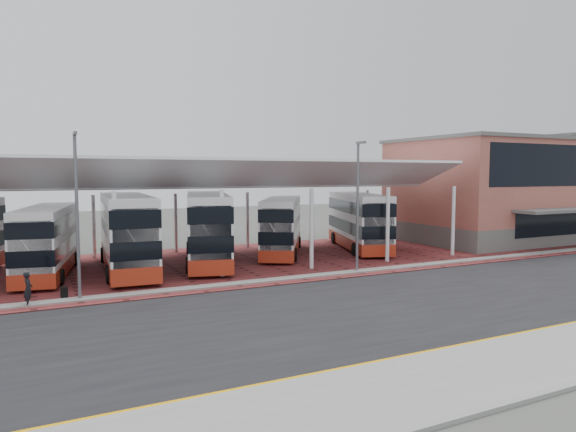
# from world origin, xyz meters

# --- Properties ---
(ground) EXTENTS (140.00, 140.00, 0.00)m
(ground) POSITION_xyz_m (0.00, 0.00, 0.00)
(ground) COLOR #454742
(road) EXTENTS (120.00, 14.00, 0.02)m
(road) POSITION_xyz_m (0.00, -1.00, 0.01)
(road) COLOR black
(road) RESTS_ON ground
(forecourt) EXTENTS (72.00, 16.00, 0.06)m
(forecourt) POSITION_xyz_m (2.00, 13.00, 0.03)
(forecourt) COLOR maroon
(forecourt) RESTS_ON ground
(sidewalk) EXTENTS (120.00, 4.00, 0.14)m
(sidewalk) POSITION_xyz_m (0.00, -9.00, 0.07)
(sidewalk) COLOR gray
(sidewalk) RESTS_ON ground
(north_kerb) EXTENTS (120.00, 0.80, 0.14)m
(north_kerb) POSITION_xyz_m (0.00, 6.20, 0.07)
(north_kerb) COLOR gray
(north_kerb) RESTS_ON ground
(yellow_line_near) EXTENTS (120.00, 0.12, 0.01)m
(yellow_line_near) POSITION_xyz_m (0.00, -7.00, 0.03)
(yellow_line_near) COLOR #F5A600
(yellow_line_near) RESTS_ON road
(yellow_line_far) EXTENTS (120.00, 0.12, 0.01)m
(yellow_line_far) POSITION_xyz_m (0.00, -6.70, 0.03)
(yellow_line_far) COLOR #F5A600
(yellow_line_far) RESTS_ON road
(canopy) EXTENTS (37.00, 11.63, 7.07)m
(canopy) POSITION_xyz_m (-6.00, 13.94, 5.80)
(canopy) COLOR white
(canopy) RESTS_ON ground
(terminal) EXTENTS (18.40, 14.40, 9.25)m
(terminal) POSITION_xyz_m (23.00, 13.92, 4.66)
(terminal) COLOR #5D5C59
(terminal) RESTS_ON ground
(warehouse) EXTENTS (30.50, 20.50, 10.25)m
(warehouse) POSITION_xyz_m (48.00, 24.00, 5.15)
(warehouse) COLOR slate
(warehouse) RESTS_ON ground
(lamp_west) EXTENTS (0.16, 0.90, 8.07)m
(lamp_west) POSITION_xyz_m (-14.00, 6.27, 4.36)
(lamp_west) COLOR slate
(lamp_west) RESTS_ON ground
(lamp_east) EXTENTS (0.16, 0.90, 8.07)m
(lamp_east) POSITION_xyz_m (2.00, 6.27, 4.36)
(lamp_east) COLOR slate
(lamp_east) RESTS_ON ground
(bus_1) EXTENTS (4.07, 10.22, 4.11)m
(bus_1) POSITION_xyz_m (-15.19, 13.50, 2.10)
(bus_1) COLOR white
(bus_1) RESTS_ON forecourt
(bus_2) EXTENTS (3.49, 11.65, 4.73)m
(bus_2) POSITION_xyz_m (-10.71, 12.94, 2.41)
(bus_2) COLOR white
(bus_2) RESTS_ON forecourt
(bus_3) EXTENTS (5.59, 11.74, 4.72)m
(bus_3) POSITION_xyz_m (-5.35, 13.41, 2.40)
(bus_3) COLOR white
(bus_3) RESTS_ON forecourt
(bus_4) EXTENTS (7.17, 10.03, 4.22)m
(bus_4) POSITION_xyz_m (0.84, 14.66, 2.16)
(bus_4) COLOR white
(bus_4) RESTS_ON forecourt
(bus_5) EXTENTS (5.80, 11.06, 4.46)m
(bus_5) POSITION_xyz_m (7.54, 14.34, 2.28)
(bus_5) COLOR white
(bus_5) RESTS_ON forecourt
(pedestrian) EXTENTS (0.40, 0.59, 1.59)m
(pedestrian) POSITION_xyz_m (-16.21, 6.00, 0.85)
(pedestrian) COLOR black
(pedestrian) RESTS_ON forecourt
(suitcase) EXTENTS (0.34, 0.24, 0.58)m
(suitcase) POSITION_xyz_m (-14.67, 6.76, 0.35)
(suitcase) COLOR black
(suitcase) RESTS_ON forecourt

